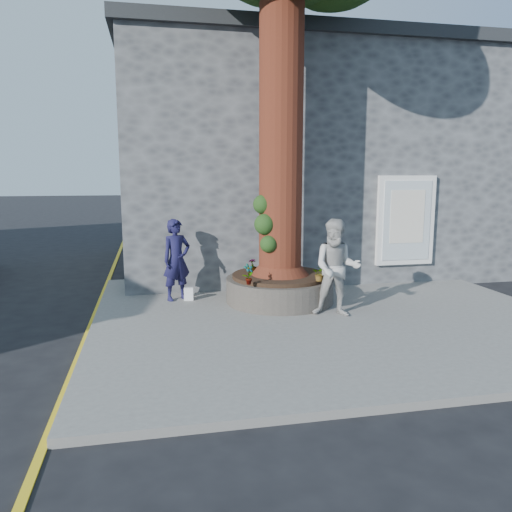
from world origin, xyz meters
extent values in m
plane|color=black|center=(0.00, 0.00, 0.00)|extent=(120.00, 120.00, 0.00)
cube|color=slate|center=(1.50, 1.00, 0.06)|extent=(9.00, 8.00, 0.12)
cube|color=yellow|center=(-3.05, 1.00, 0.00)|extent=(0.10, 30.00, 0.01)
cube|color=#444649|center=(2.50, 7.20, 3.00)|extent=(10.00, 8.00, 6.00)
cube|color=black|center=(2.50, 7.20, 6.15)|extent=(10.30, 8.30, 0.30)
cube|color=white|center=(4.30, 3.14, 1.70)|extent=(1.50, 0.12, 2.20)
cube|color=silver|center=(4.30, 3.08, 1.70)|extent=(1.25, 0.04, 1.95)
cube|color=silver|center=(4.30, 3.06, 1.80)|extent=(0.90, 0.02, 1.30)
cylinder|color=black|center=(0.80, 2.00, 0.38)|extent=(2.30, 2.30, 0.52)
cylinder|color=black|center=(0.80, 2.00, 0.68)|extent=(2.04, 2.04, 0.08)
cylinder|color=#4C1813|center=(0.80, 2.00, 4.47)|extent=(0.90, 0.90, 7.50)
cone|color=#4C1813|center=(0.80, 2.00, 1.07)|extent=(1.24, 1.24, 0.70)
sphere|color=#1A3913|center=(0.42, 1.80, 1.82)|extent=(0.44, 0.44, 0.44)
sphere|color=#1A3913|center=(0.48, 1.70, 1.42)|extent=(0.36, 0.36, 0.36)
sphere|color=#1A3913|center=(0.40, 1.92, 2.22)|extent=(0.40, 0.40, 0.40)
imported|color=#17153B|center=(-1.35, 2.60, 1.00)|extent=(0.76, 0.65, 1.77)
imported|color=#B2B0AA|center=(1.59, 0.73, 1.06)|extent=(1.11, 0.99, 1.88)
cube|color=white|center=(-1.12, 2.50, 0.26)|extent=(0.21, 0.15, 0.28)
imported|color=gray|center=(-0.05, 1.15, 0.92)|extent=(0.26, 0.22, 0.41)
imported|color=gray|center=(1.65, 1.23, 0.94)|extent=(0.32, 0.32, 0.44)
imported|color=gray|center=(0.26, 2.29, 0.87)|extent=(0.18, 0.18, 0.31)
imported|color=gray|center=(1.41, 1.15, 0.87)|extent=(0.36, 0.36, 0.30)
camera|label=1|loc=(-1.85, -8.15, 2.86)|focal=35.00mm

